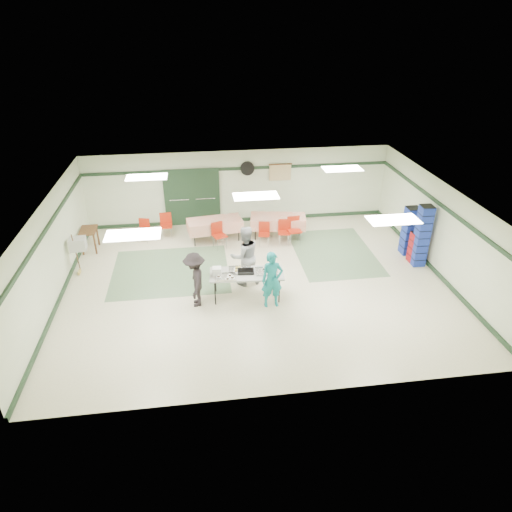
{
  "coord_description": "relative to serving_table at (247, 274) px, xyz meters",
  "views": [
    {
      "loc": [
        -1.55,
        -11.33,
        7.0
      ],
      "look_at": [
        -0.04,
        -0.3,
        1.03
      ],
      "focal_mm": 32.0,
      "sensor_mm": 36.0,
      "label": 1
    }
  ],
  "objects": [
    {
      "name": "dining_table_b",
      "position": [
        -0.66,
        3.73,
        -0.15
      ],
      "size": [
        1.92,
        1.06,
        0.77
      ],
      "rotation": [
        0.0,
        0.0,
        0.14
      ],
      "color": "red",
      "rests_on": "floor"
    },
    {
      "name": "chair_c",
      "position": [
        1.99,
        3.17,
        -0.15
      ],
      "size": [
        0.46,
        0.46,
        0.93
      ],
      "rotation": [
        0.0,
        0.0,
        0.07
      ],
      "color": "#B4230E",
      "rests_on": "floor"
    },
    {
      "name": "floor",
      "position": [
        0.35,
        0.74,
        -0.72
      ],
      "size": [
        11.0,
        11.0,
        0.0
      ],
      "primitive_type": "plane",
      "color": "beige",
      "rests_on": "ground"
    },
    {
      "name": "wall_right",
      "position": [
        5.85,
        0.74,
        0.63
      ],
      "size": [
        0.0,
        9.0,
        9.0
      ],
      "primitive_type": "plane",
      "rotation": [
        1.57,
        0.0,
        -1.57
      ],
      "color": "silver",
      "rests_on": "floor"
    },
    {
      "name": "green_patch_b",
      "position": [
        3.15,
        2.24,
        -0.72
      ],
      "size": [
        2.5,
        3.5,
        0.01
      ],
      "primitive_type": "cube",
      "color": "#638460",
      "rests_on": "floor"
    },
    {
      "name": "door_frame",
      "position": [
        -1.38,
        5.16,
        0.33
      ],
      "size": [
        2.0,
        0.03,
        2.15
      ],
      "primitive_type": "cube",
      "color": "#1C331F",
      "rests_on": "floor"
    },
    {
      "name": "crate_stack_blue_b",
      "position": [
        5.5,
        1.1,
        0.27
      ],
      "size": [
        0.39,
        0.39,
        1.97
      ],
      "primitive_type": "cube",
      "rotation": [
        0.0,
        0.0,
        -0.04
      ],
      "color": "#1B31A2",
      "rests_on": "floor"
    },
    {
      "name": "office_printer",
      "position": [
        -4.8,
        2.1,
        0.21
      ],
      "size": [
        0.49,
        0.44,
        0.37
      ],
      "primitive_type": "cube",
      "rotation": [
        0.0,
        0.0,
        0.07
      ],
      "color": "#A8A8A4",
      "rests_on": "printer_table"
    },
    {
      "name": "wall_fan",
      "position": [
        0.65,
        5.18,
        1.33
      ],
      "size": [
        0.5,
        0.1,
        0.5
      ],
      "primitive_type": "cylinder",
      "rotation": [
        1.57,
        0.0,
        0.0
      ],
      "color": "black",
      "rests_on": "wall_back"
    },
    {
      "name": "wall_back",
      "position": [
        0.35,
        5.24,
        0.63
      ],
      "size": [
        11.0,
        0.0,
        11.0
      ],
      "primitive_type": "plane",
      "rotation": [
        1.57,
        0.0,
        0.0
      ],
      "color": "silver",
      "rests_on": "floor"
    },
    {
      "name": "baking_pan",
      "position": [
        -0.02,
        0.03,
        0.08
      ],
      "size": [
        0.46,
        0.31,
        0.08
      ],
      "primitive_type": "cube",
      "rotation": [
        0.0,
        0.0,
        -0.07
      ],
      "color": "black",
      "rests_on": "serving_table"
    },
    {
      "name": "baseboard_right",
      "position": [
        5.82,
        0.74,
        -0.66
      ],
      "size": [
        0.06,
        9.0,
        0.12
      ],
      "primitive_type": "cube",
      "rotation": [
        0.0,
        0.0,
        1.57
      ],
      "color": "#1C331F",
      "rests_on": "floor"
    },
    {
      "name": "sheet_tray_left",
      "position": [
        -0.59,
        -0.15,
        0.05
      ],
      "size": [
        0.58,
        0.45,
        0.02
      ],
      "primitive_type": "cube",
      "rotation": [
        0.0,
        0.0,
        -0.07
      ],
      "color": "silver",
      "rests_on": "serving_table"
    },
    {
      "name": "volunteer_teal",
      "position": [
        0.62,
        -0.49,
        0.07
      ],
      "size": [
        0.59,
        0.4,
        1.58
      ],
      "primitive_type": "imported",
      "rotation": [
        0.0,
        0.0,
        0.04
      ],
      "color": "#137D84",
      "rests_on": "floor"
    },
    {
      "name": "baseboard_left",
      "position": [
        -5.12,
        0.74,
        -0.66
      ],
      "size": [
        0.06,
        9.0,
        0.12
      ],
      "primitive_type": "cube",
      "rotation": [
        0.0,
        0.0,
        1.57
      ],
      "color": "#1C331F",
      "rests_on": "floor"
    },
    {
      "name": "dining_table_a",
      "position": [
        1.54,
        3.73,
        -0.15
      ],
      "size": [
        1.99,
        1.13,
        0.77
      ],
      "rotation": [
        0.0,
        0.0,
        -0.16
      ],
      "color": "red",
      "rests_on": "floor"
    },
    {
      "name": "crate_stack_blue_a",
      "position": [
        5.5,
        1.89,
        0.08
      ],
      "size": [
        0.42,
        0.42,
        1.6
      ],
      "primitive_type": "cube",
      "rotation": [
        0.0,
        0.0,
        0.02
      ],
      "color": "#1B31A2",
      "rests_on": "floor"
    },
    {
      "name": "baseboard_back",
      "position": [
        0.35,
        5.21,
        -0.66
      ],
      "size": [
        11.0,
        0.06,
        0.12
      ],
      "primitive_type": "cube",
      "color": "#1C331F",
      "rests_on": "floor"
    },
    {
      "name": "trim_right",
      "position": [
        5.82,
        0.74,
        1.33
      ],
      "size": [
        0.06,
        9.0,
        0.1
      ],
      "primitive_type": "cube",
      "rotation": [
        0.0,
        0.0,
        1.57
      ],
      "color": "#1C331F",
      "rests_on": "wall_back"
    },
    {
      "name": "scroll_banner",
      "position": [
        1.85,
        5.18,
        1.13
      ],
      "size": [
        0.8,
        0.02,
        0.6
      ],
      "primitive_type": "cube",
      "color": "#DAC588",
      "rests_on": "wall_back"
    },
    {
      "name": "chair_b",
      "position": [
        0.96,
        3.16,
        -0.23
      ],
      "size": [
        0.43,
        0.43,
        0.79
      ],
      "rotation": [
        0.0,
        0.0,
        -0.16
      ],
      "color": "#B4230E",
      "rests_on": "floor"
    },
    {
      "name": "trim_back",
      "position": [
        0.35,
        5.21,
        1.33
      ],
      "size": [
        11.0,
        0.06,
        0.1
      ],
      "primitive_type": "cube",
      "color": "#1C331F",
      "rests_on": "wall_back"
    },
    {
      "name": "sheet_tray_mid",
      "position": [
        -0.16,
        0.15,
        0.05
      ],
      "size": [
        0.64,
        0.51,
        0.02
      ],
      "primitive_type": "cube",
      "rotation": [
        0.0,
        0.0,
        -0.07
      ],
      "color": "silver",
      "rests_on": "serving_table"
    },
    {
      "name": "chair_a",
      "position": [
        1.65,
        3.16,
        -0.2
      ],
      "size": [
        0.44,
        0.44,
        0.84
      ],
      "rotation": [
        0.0,
        0.0,
        -0.14
      ],
      "color": "#B4230E",
      "rests_on": "floor"
    },
    {
      "name": "broom",
      "position": [
        -4.88,
        2.01,
        -0.04
      ],
      "size": [
        0.08,
        0.21,
        1.3
      ],
      "primitive_type": "cylinder",
      "rotation": [
        0.14,
        0.0,
        -0.24
      ],
      "color": "brown",
      "rests_on": "floor"
    },
    {
      "name": "wall_front",
      "position": [
        0.35,
        -3.76,
        0.63
      ],
      "size": [
        11.0,
        0.0,
        11.0
      ],
      "primitive_type": "plane",
      "rotation": [
        -1.57,
        0.0,
        0.0
      ],
      "color": "silver",
      "rests_on": "floor"
    },
    {
      "name": "chair_loose_b",
      "position": [
        -3.07,
        4.0,
        -0.24
      ],
      "size": [
        0.45,
        0.45,
        0.79
      ],
      "rotation": [
        0.0,
        0.0,
        -0.26
      ],
      "color": "#B4230E",
      "rests_on": "floor"
    },
    {
      "name": "crate_stack_red",
      "position": [
        5.5,
        1.29,
        -0.22
      ],
      "size": [
        0.41,
        0.41,
        1.0
      ],
      "primitive_type": "cube",
      "rotation": [
        0.0,
        0.0,
        0.05
      ],
      "color": "#A5101C",
      "rests_on": "floor"
    },
    {
      "name": "double_door_right",
      "position": [
        -0.9,
        5.18,
        0.33
      ],
      "size": [
        0.9,
        0.06,
        2.1
      ],
      "primitive_type": "cube",
      "color": "#969997",
      "rests_on": "floor"
    },
    {
      "name": "volunteer_dark",
      "position": [
        -1.39,
        -0.17,
        0.05
      ],
      "size": [
        0.58,
        1.0,
        1.54
      ],
      "primitive_type": "imported",
      "rotation": [
        0.0,
        0.0,
        -1.58
      ],
      "color": "black",
      "rests_on": "floor"
    },
    {
      "name": "wall_left",
      "position": [
        -5.15,
        0.74,
        0.63
      ],
      "size": [
        0.0,
        9.0,
        9.0
      ],
      "primitive_type": "plane",
      "rotation": [
        1.57,
        0.0,
        1.57
      ],
      "color": "silver",
      "rests_on": "floor"
    },
    {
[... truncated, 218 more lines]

